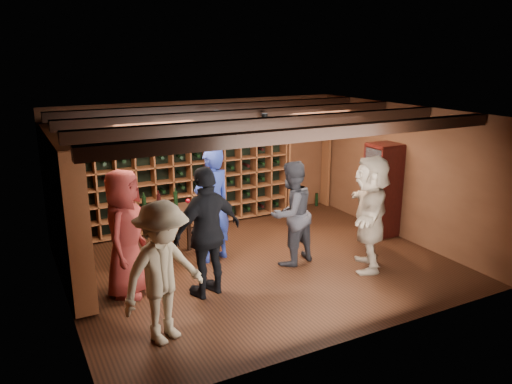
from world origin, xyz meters
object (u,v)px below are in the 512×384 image
guest_khaki (163,273)px  tasting_table (163,217)px  display_cabinet (382,192)px  guest_woman_black (208,232)px  man_blue_shirt (212,205)px  guest_beige (370,213)px  guest_red_floral (125,233)px  man_grey_suit (291,213)px

guest_khaki → tasting_table: (0.71, 2.31, -0.10)m
guest_khaki → tasting_table: guest_khaki is taller
display_cabinet → guest_woman_black: bearing=-168.7°
man_blue_shirt → guest_beige: 2.56m
display_cabinet → guest_woman_black: 3.92m
guest_red_floral → guest_khaki: 1.43m
display_cabinet → guest_beige: guest_beige is taller
man_blue_shirt → man_grey_suit: 1.31m
man_grey_suit → guest_beige: guest_beige is taller
guest_beige → guest_khaki: bearing=-45.3°
man_blue_shirt → man_grey_suit: man_blue_shirt is taller
guest_woman_black → man_grey_suit: bearing=179.5°
guest_woman_black → guest_khaki: (-0.92, -0.87, -0.07)m
display_cabinet → man_blue_shirt: 3.32m
guest_red_floral → guest_khaki: guest_red_floral is taller
display_cabinet → man_grey_suit: size_ratio=1.01×
man_blue_shirt → guest_khaki: size_ratio=1.09×
man_grey_suit → guest_red_floral: guest_red_floral is taller
tasting_table → man_grey_suit: bearing=-32.3°
display_cabinet → tasting_table: display_cabinet is taller
man_blue_shirt → guest_red_floral: bearing=3.9°
man_blue_shirt → guest_beige: man_blue_shirt is taller
man_blue_shirt → guest_red_floral: man_blue_shirt is taller
guest_red_floral → man_blue_shirt: bearing=-37.8°
display_cabinet → guest_woman_black: guest_woman_black is taller
man_grey_suit → tasting_table: size_ratio=1.43×
display_cabinet → guest_beige: 1.62m
man_blue_shirt → guest_woman_black: 1.26m
guest_khaki → guest_red_floral: bearing=73.2°
guest_khaki → tasting_table: 2.41m
guest_beige → tasting_table: size_ratio=1.55×
guest_red_floral → man_grey_suit: bearing=-61.0°
man_grey_suit → guest_khaki: (-2.55, -1.28, 0.02)m
man_blue_shirt → man_grey_suit: (1.09, -0.72, -0.10)m
guest_khaki → guest_beige: bearing=-12.9°
man_grey_suit → guest_red_floral: 2.67m
guest_woman_black → guest_beige: guest_woman_black is taller
display_cabinet → guest_khaki: bearing=-161.1°
display_cabinet → man_grey_suit: (-2.21, -0.35, 0.01)m
man_grey_suit → guest_khaki: size_ratio=0.98×
tasting_table → guest_woman_black: bearing=-84.9°
man_grey_suit → guest_beige: (1.02, -0.74, 0.07)m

